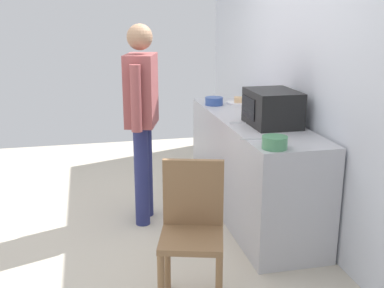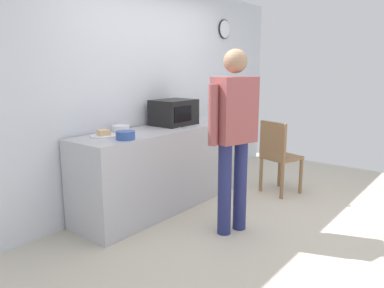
{
  "view_description": "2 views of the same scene",
  "coord_description": "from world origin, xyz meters",
  "px_view_note": "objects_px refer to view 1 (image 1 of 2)",
  "views": [
    {
      "loc": [
        3.84,
        -0.24,
        1.87
      ],
      "look_at": [
        -0.16,
        0.65,
        0.72
      ],
      "focal_mm": 44.49,
      "sensor_mm": 36.0,
      "label": 1
    },
    {
      "loc": [
        -3.19,
        -1.62,
        1.6
      ],
      "look_at": [
        -0.25,
        0.71,
        0.82
      ],
      "focal_mm": 34.8,
      "sensor_mm": 36.0,
      "label": 2
    }
  ],
  "objects_px": {
    "spoon_utensil": "(239,123)",
    "person_standing": "(142,109)",
    "salad_bowl": "(275,142)",
    "mixing_bowl": "(214,101)",
    "fork_utensil": "(251,139)",
    "wooden_chair": "(192,226)",
    "microwave": "(272,108)",
    "cereal_bowl": "(255,105)",
    "sandwich_plate": "(239,102)"
  },
  "relations": [
    {
      "from": "sandwich_plate",
      "to": "mixing_bowl",
      "type": "height_order",
      "value": "mixing_bowl"
    },
    {
      "from": "mixing_bowl",
      "to": "spoon_utensil",
      "type": "xyz_separation_m",
      "value": [
        0.85,
        -0.0,
        -0.04
      ]
    },
    {
      "from": "sandwich_plate",
      "to": "wooden_chair",
      "type": "bearing_deg",
      "value": -25.81
    },
    {
      "from": "spoon_utensil",
      "to": "wooden_chair",
      "type": "height_order",
      "value": "wooden_chair"
    },
    {
      "from": "spoon_utensil",
      "to": "person_standing",
      "type": "relative_size",
      "value": 0.1
    },
    {
      "from": "sandwich_plate",
      "to": "fork_utensil",
      "type": "height_order",
      "value": "sandwich_plate"
    },
    {
      "from": "fork_utensil",
      "to": "wooden_chair",
      "type": "relative_size",
      "value": 0.18
    },
    {
      "from": "microwave",
      "to": "mixing_bowl",
      "type": "relative_size",
      "value": 2.71
    },
    {
      "from": "cereal_bowl",
      "to": "salad_bowl",
      "type": "bearing_deg",
      "value": -14.46
    },
    {
      "from": "sandwich_plate",
      "to": "mixing_bowl",
      "type": "xyz_separation_m",
      "value": [
        0.03,
        -0.28,
        0.02
      ]
    },
    {
      "from": "microwave",
      "to": "person_standing",
      "type": "relative_size",
      "value": 0.28
    },
    {
      "from": "microwave",
      "to": "spoon_utensil",
      "type": "height_order",
      "value": "microwave"
    },
    {
      "from": "salad_bowl",
      "to": "wooden_chair",
      "type": "distance_m",
      "value": 0.84
    },
    {
      "from": "salad_bowl",
      "to": "person_standing",
      "type": "xyz_separation_m",
      "value": [
        -1.04,
        -0.82,
        0.07
      ]
    },
    {
      "from": "microwave",
      "to": "fork_utensil",
      "type": "bearing_deg",
      "value": -38.77
    },
    {
      "from": "mixing_bowl",
      "to": "microwave",
      "type": "bearing_deg",
      "value": 13.89
    },
    {
      "from": "salad_bowl",
      "to": "wooden_chair",
      "type": "bearing_deg",
      "value": -67.09
    },
    {
      "from": "cereal_bowl",
      "to": "spoon_utensil",
      "type": "distance_m",
      "value": 0.69
    },
    {
      "from": "salad_bowl",
      "to": "wooden_chair",
      "type": "height_order",
      "value": "salad_bowl"
    },
    {
      "from": "salad_bowl",
      "to": "spoon_utensil",
      "type": "bearing_deg",
      "value": 179.66
    },
    {
      "from": "salad_bowl",
      "to": "mixing_bowl",
      "type": "bearing_deg",
      "value": 179.82
    },
    {
      "from": "spoon_utensil",
      "to": "person_standing",
      "type": "height_order",
      "value": "person_standing"
    },
    {
      "from": "mixing_bowl",
      "to": "person_standing",
      "type": "height_order",
      "value": "person_standing"
    },
    {
      "from": "sandwich_plate",
      "to": "salad_bowl",
      "type": "xyz_separation_m",
      "value": [
        1.69,
        -0.29,
        0.03
      ]
    },
    {
      "from": "fork_utensil",
      "to": "wooden_chair",
      "type": "height_order",
      "value": "wooden_chair"
    },
    {
      "from": "salad_bowl",
      "to": "fork_utensil",
      "type": "height_order",
      "value": "salad_bowl"
    },
    {
      "from": "salad_bowl",
      "to": "mixing_bowl",
      "type": "xyz_separation_m",
      "value": [
        -1.66,
        0.01,
        -0.0
      ]
    },
    {
      "from": "wooden_chair",
      "to": "salad_bowl",
      "type": "bearing_deg",
      "value": 112.91
    },
    {
      "from": "sandwich_plate",
      "to": "wooden_chair",
      "type": "distance_m",
      "value": 2.22
    },
    {
      "from": "sandwich_plate",
      "to": "person_standing",
      "type": "height_order",
      "value": "person_standing"
    },
    {
      "from": "spoon_utensil",
      "to": "wooden_chair",
      "type": "distance_m",
      "value": 1.34
    },
    {
      "from": "fork_utensil",
      "to": "person_standing",
      "type": "bearing_deg",
      "value": -136.04
    },
    {
      "from": "cereal_bowl",
      "to": "wooden_chair",
      "type": "relative_size",
      "value": 0.2
    },
    {
      "from": "fork_utensil",
      "to": "person_standing",
      "type": "height_order",
      "value": "person_standing"
    },
    {
      "from": "salad_bowl",
      "to": "mixing_bowl",
      "type": "height_order",
      "value": "salad_bowl"
    },
    {
      "from": "sandwich_plate",
      "to": "wooden_chair",
      "type": "relative_size",
      "value": 0.28
    },
    {
      "from": "fork_utensil",
      "to": "spoon_utensil",
      "type": "height_order",
      "value": "same"
    },
    {
      "from": "mixing_bowl",
      "to": "wooden_chair",
      "type": "relative_size",
      "value": 0.2
    },
    {
      "from": "person_standing",
      "to": "sandwich_plate",
      "type": "bearing_deg",
      "value": 120.44
    },
    {
      "from": "person_standing",
      "to": "mixing_bowl",
      "type": "bearing_deg",
      "value": 127.06
    },
    {
      "from": "fork_utensil",
      "to": "person_standing",
      "type": "distance_m",
      "value": 1.07
    },
    {
      "from": "person_standing",
      "to": "wooden_chair",
      "type": "relative_size",
      "value": 1.88
    },
    {
      "from": "salad_bowl",
      "to": "microwave",
      "type": "bearing_deg",
      "value": 159.85
    },
    {
      "from": "microwave",
      "to": "cereal_bowl",
      "type": "relative_size",
      "value": 2.65
    },
    {
      "from": "fork_utensil",
      "to": "microwave",
      "type": "bearing_deg",
      "value": 141.23
    },
    {
      "from": "sandwich_plate",
      "to": "cereal_bowl",
      "type": "bearing_deg",
      "value": 14.22
    },
    {
      "from": "salad_bowl",
      "to": "mixing_bowl",
      "type": "relative_size",
      "value": 0.98
    },
    {
      "from": "sandwich_plate",
      "to": "salad_bowl",
      "type": "height_order",
      "value": "salad_bowl"
    },
    {
      "from": "wooden_chair",
      "to": "spoon_utensil",
      "type": "bearing_deg",
      "value": 148.58
    },
    {
      "from": "salad_bowl",
      "to": "person_standing",
      "type": "height_order",
      "value": "person_standing"
    }
  ]
}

